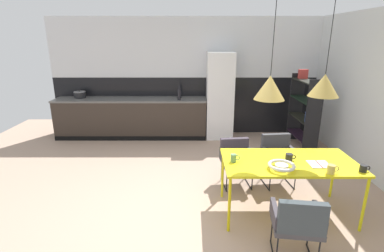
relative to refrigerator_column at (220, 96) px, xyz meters
name	(u,v)px	position (x,y,z in m)	size (l,w,h in m)	color
ground_plane	(183,211)	(-0.75, -3.13, -0.98)	(9.22, 9.22, 0.00)	tan
back_wall_splashback_dark	(187,105)	(-0.75, 0.36, -0.30)	(6.35, 0.12, 1.36)	black
back_wall_panel_upper	(187,48)	(-0.75, 0.36, 1.06)	(6.35, 0.12, 1.36)	silver
kitchen_counter	(132,118)	(-2.05, 0.00, -0.52)	(3.49, 0.63, 0.92)	#322922
refrigerator_column	(220,96)	(0.00, 0.00, 0.00)	(0.60, 0.60, 1.96)	silver
dining_table	(289,164)	(0.61, -3.14, -0.27)	(1.68, 0.87, 0.75)	yellow
armchair_near_window	(236,156)	(0.06, -2.31, -0.50)	(0.53, 0.52, 0.72)	#3D3B3F
armchair_facing_counter	(298,220)	(0.43, -4.03, -0.48)	(0.54, 0.53, 0.78)	#3D3B3F
armchair_corner_seat	(278,153)	(0.73, -2.29, -0.46)	(0.53, 0.52, 0.79)	#3D3B3F
fruit_bowl	(282,166)	(0.43, -3.38, -0.18)	(0.32, 0.32, 0.07)	silver
open_book	(319,164)	(0.94, -3.26, -0.22)	(0.25, 0.23, 0.02)	white
mug_tall_blue	(234,158)	(-0.11, -3.16, -0.18)	(0.12, 0.07, 0.10)	#5B8456
mug_short_terracotta	(289,157)	(0.61, -3.13, -0.18)	(0.13, 0.09, 0.09)	black
mug_wide_latte	(331,169)	(0.97, -3.50, -0.17)	(0.14, 0.09, 0.11)	gold
mug_glass_clear	(364,168)	(1.38, -3.45, -0.18)	(0.12, 0.08, 0.08)	black
cooking_pot	(80,95)	(-3.24, 0.09, 0.01)	(0.27, 0.27, 0.17)	black
bottle_oil_tall	(180,92)	(-0.92, 0.07, 0.07)	(0.07, 0.07, 0.32)	black
bottle_wine_green	(179,94)	(-0.92, -0.16, 0.07)	(0.07, 0.07, 0.32)	black
open_shelf_unit	(304,109)	(1.70, -0.69, -0.14)	(0.30, 1.01, 1.62)	black
pendant_lamp_over_table_near	(270,88)	(0.27, -3.18, 0.72)	(0.36, 0.36, 1.11)	black
pendant_lamp_over_table_far	(324,85)	(0.95, -3.09, 0.73)	(0.36, 0.36, 1.09)	black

